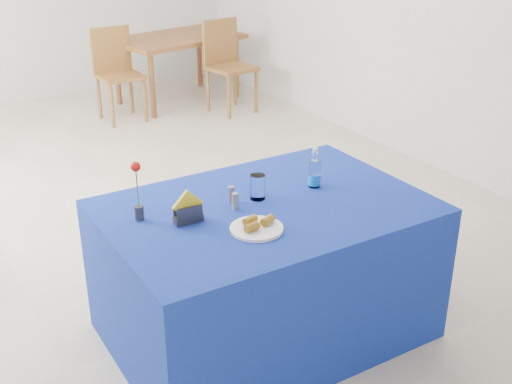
% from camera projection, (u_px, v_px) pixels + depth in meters
% --- Properties ---
extents(floor, '(7.00, 7.00, 0.00)m').
position_uv_depth(floor, '(149.00, 207.00, 4.94)').
color(floor, beige).
rests_on(floor, ground).
extents(plate, '(0.25, 0.25, 0.01)m').
position_uv_depth(plate, '(257.00, 229.00, 2.96)').
color(plate, white).
rests_on(plate, blue_table).
extents(drinking_glass, '(0.08, 0.08, 0.13)m').
position_uv_depth(drinking_glass, '(258.00, 187.00, 3.25)').
color(drinking_glass, white).
rests_on(drinking_glass, blue_table).
extents(salt_shaker, '(0.03, 0.03, 0.08)m').
position_uv_depth(salt_shaker, '(231.00, 194.00, 3.22)').
color(salt_shaker, slate).
rests_on(salt_shaker, blue_table).
extents(pepper_shaker, '(0.03, 0.03, 0.08)m').
position_uv_depth(pepper_shaker, '(235.00, 201.00, 3.15)').
color(pepper_shaker, slate).
rests_on(pepper_shaker, blue_table).
extents(blue_table, '(1.60, 1.10, 0.76)m').
position_uv_depth(blue_table, '(265.00, 270.00, 3.37)').
color(blue_table, '#102098').
rests_on(blue_table, floor).
extents(water_bottle, '(0.07, 0.07, 0.21)m').
position_uv_depth(water_bottle, '(314.00, 174.00, 3.39)').
color(water_bottle, silver).
rests_on(water_bottle, blue_table).
extents(napkin_holder, '(0.16, 0.06, 0.17)m').
position_uv_depth(napkin_holder, '(188.00, 213.00, 3.02)').
color(napkin_holder, '#39393E').
rests_on(napkin_holder, blue_table).
extents(rose_vase, '(0.05, 0.05, 0.30)m').
position_uv_depth(rose_vase, '(138.00, 192.00, 3.00)').
color(rose_vase, '#292A2F').
rests_on(rose_vase, blue_table).
extents(oak_table, '(1.57, 1.18, 0.76)m').
position_uv_depth(oak_table, '(176.00, 43.00, 7.35)').
color(oak_table, brown).
rests_on(oak_table, floor).
extents(chair_bg_left, '(0.45, 0.45, 0.97)m').
position_uv_depth(chair_bg_left, '(116.00, 67.00, 6.78)').
color(chair_bg_left, olive).
rests_on(chair_bg_left, floor).
extents(chair_bg_right, '(0.51, 0.51, 1.00)m').
position_uv_depth(chair_bg_right, '(226.00, 59.00, 7.04)').
color(chair_bg_right, olive).
rests_on(chair_bg_right, floor).
extents(banana_pieces, '(0.18, 0.12, 0.04)m').
position_uv_depth(banana_pieces, '(257.00, 222.00, 2.96)').
color(banana_pieces, gold).
rests_on(banana_pieces, plate).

